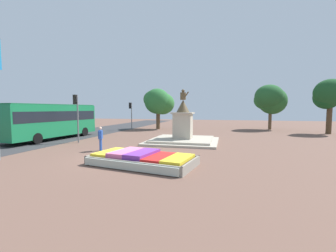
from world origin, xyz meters
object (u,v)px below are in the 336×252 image
Objects in this scene: statue_monument at (183,132)px; traffic_light_far_corner at (131,111)px; flower_planter at (141,159)px; city_bus at (51,119)px; pedestrian_with_handbag at (101,137)px; traffic_light_mid_block at (76,109)px.

statue_monument is 1.59× the size of traffic_light_far_corner.
flower_planter is 8.26m from statue_monument.
pedestrian_with_handbag is (7.59, -4.08, -0.94)m from city_bus.
pedestrian_with_handbag is (3.94, -2.87, -1.86)m from traffic_light_mid_block.
statue_monument reaches higher than traffic_light_mid_block.
flower_planter is at bearing -30.90° from city_bus.
flower_planter is at bearing -64.83° from traffic_light_far_corner.
traffic_light_far_corner is 11.00m from city_bus.
pedestrian_with_handbag is (4.12, -14.50, -1.64)m from traffic_light_far_corner.
traffic_light_far_corner is at bearing 115.17° from flower_planter.
traffic_light_mid_block is at bearing 144.20° from flower_planter.
pedestrian_with_handbag is at bearing -36.13° from traffic_light_mid_block.
flower_planter is at bearing -35.48° from pedestrian_with_handbag.
traffic_light_far_corner is 0.38× the size of city_bus.
traffic_light_mid_block is (-8.61, -2.46, 1.96)m from statue_monument.
city_bus is (-12.26, -1.25, 1.04)m from statue_monument.
city_bus is at bearing 161.75° from traffic_light_mid_block.
traffic_light_far_corner is (-8.80, 9.17, 1.74)m from statue_monument.
flower_planter is 0.97× the size of statue_monument.
statue_monument is 9.17m from traffic_light_mid_block.
flower_planter is 0.59× the size of city_bus.
city_bus is at bearing 149.10° from flower_planter.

